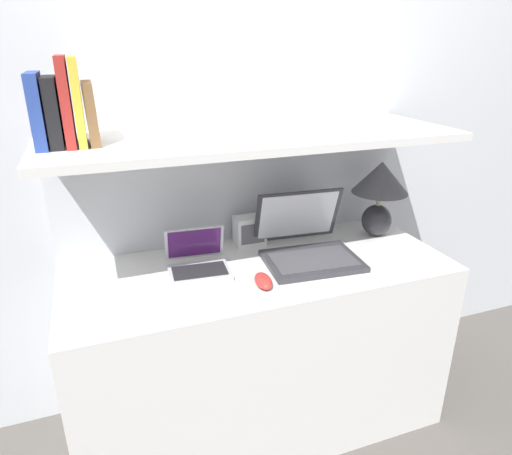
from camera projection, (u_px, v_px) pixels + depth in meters
wall_back at (230, 128)px, 1.85m from camera, size 6.00×0.05×2.40m
desk at (260, 348)px, 1.85m from camera, size 1.44×0.58×0.74m
back_riser at (236, 265)px, 2.03m from camera, size 1.44×0.04×1.20m
shelf at (254, 137)px, 1.59m from camera, size 1.44×0.52×0.03m
table_lamp at (380, 188)px, 1.92m from camera, size 0.23×0.23×0.33m
laptop_large at (307, 246)px, 1.77m from camera, size 0.38×0.37×0.25m
laptop_small at (198, 263)px, 1.66m from camera, size 0.23×0.22×0.15m
computer_mouse at (263, 281)px, 1.57m from camera, size 0.07×0.11×0.04m
router_box at (250, 230)px, 1.88m from camera, size 0.12×0.08×0.12m
book_blue at (38, 111)px, 1.33m from camera, size 0.04×0.18×0.21m
book_black at (53, 112)px, 1.35m from camera, size 0.04×0.16×0.20m
book_red at (66, 102)px, 1.35m from camera, size 0.03×0.18×0.26m
book_yellow at (78, 102)px, 1.36m from camera, size 0.02×0.18×0.26m
book_brown at (91, 113)px, 1.39m from camera, size 0.04×0.16×0.19m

